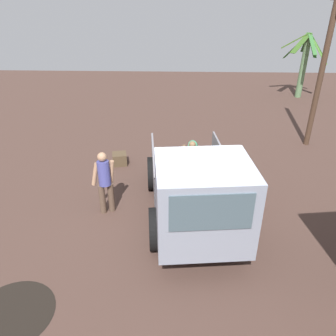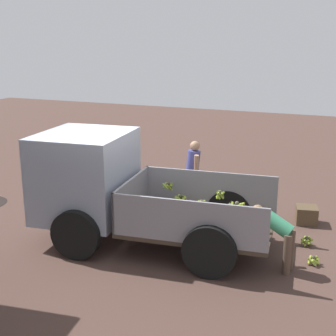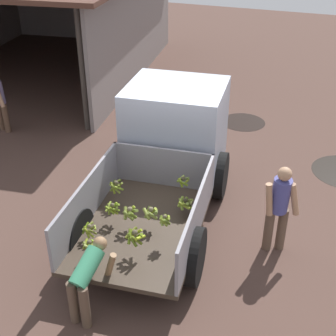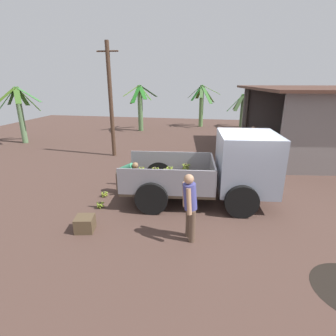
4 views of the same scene
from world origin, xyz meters
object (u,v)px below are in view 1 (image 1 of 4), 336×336
cargo_truck (199,197)px  wooden_crate_0 (120,159)px  utility_pole (322,71)px  person_foreground_visitor (105,180)px  banana_bunch_on_ground_0 (180,158)px  banana_bunch_on_ground_1 (157,159)px  person_worker_loading (193,150)px

cargo_truck → wooden_crate_0: size_ratio=10.46×
cargo_truck → utility_pole: size_ratio=0.89×
person_foreground_visitor → wooden_crate_0: size_ratio=3.68×
cargo_truck → wooden_crate_0: (-3.65, -2.39, -0.96)m
banana_bunch_on_ground_0 → cargo_truck: bearing=5.7°
banana_bunch_on_ground_1 → wooden_crate_0: bearing=-82.8°
utility_pole → banana_bunch_on_ground_1: 6.29m
wooden_crate_0 → cargo_truck: bearing=33.2°
cargo_truck → banana_bunch_on_ground_0: cargo_truck is taller
wooden_crate_0 → banana_bunch_on_ground_0: bearing=100.2°
cargo_truck → person_foreground_visitor: size_ratio=2.85×
banana_bunch_on_ground_1 → wooden_crate_0: 1.23m
utility_pole → person_foreground_visitor: 8.14m
utility_pole → person_worker_loading: bearing=-63.7°
person_worker_loading → person_foreground_visitor: bearing=-37.1°
banana_bunch_on_ground_0 → banana_bunch_on_ground_1: bearing=-75.2°
person_worker_loading → utility_pole: bearing=123.1°
wooden_crate_0 → utility_pole: bearing=105.6°
banana_bunch_on_ground_0 → wooden_crate_0: size_ratio=0.51×
person_foreground_visitor → cargo_truck: bearing=-139.2°
cargo_truck → person_foreground_visitor: (-1.04, -2.27, -0.23)m
utility_pole → banana_bunch_on_ground_1: bearing=-72.6°
cargo_truck → person_foreground_visitor: bearing=-120.5°
person_foreground_visitor → person_worker_loading: 3.27m
cargo_truck → person_worker_loading: (-3.39, -0.01, -0.46)m
banana_bunch_on_ground_1 → banana_bunch_on_ground_0: bearing=104.8°
banana_bunch_on_ground_0 → banana_bunch_on_ground_1: 0.80m
banana_bunch_on_ground_0 → banana_bunch_on_ground_1: banana_bunch_on_ground_1 is taller
utility_pole → banana_bunch_on_ground_1: (1.71, -5.47, -2.58)m
person_worker_loading → wooden_crate_0: person_worker_loading is taller
utility_pole → person_foreground_visitor: size_ratio=3.19×
person_worker_loading → wooden_crate_0: size_ratio=2.50×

